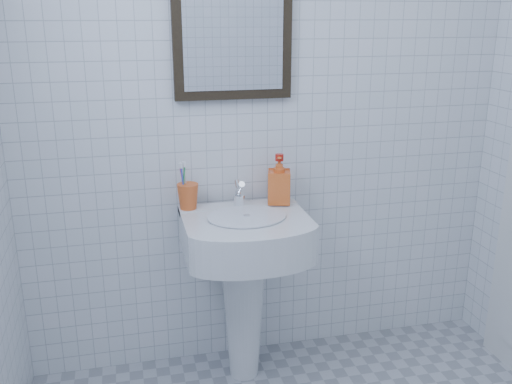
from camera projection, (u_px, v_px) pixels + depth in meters
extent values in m
cube|color=white|center=(268.00, 95.00, 2.48)|extent=(2.20, 0.02, 2.50)
cone|color=white|center=(244.00, 310.00, 2.54)|extent=(0.20, 0.20, 0.65)
cube|color=white|center=(245.00, 234.00, 2.38)|extent=(0.52, 0.37, 0.16)
cube|color=white|center=(238.00, 207.00, 2.50)|extent=(0.52, 0.09, 0.03)
cylinder|color=white|center=(247.00, 216.00, 2.33)|extent=(0.32, 0.32, 0.01)
cylinder|color=silver|center=(239.00, 200.00, 2.46)|extent=(0.05, 0.05, 0.05)
cylinder|color=silver|center=(240.00, 188.00, 2.43)|extent=(0.03, 0.10, 0.08)
cylinder|color=silver|center=(238.00, 190.00, 2.47)|extent=(0.03, 0.05, 0.09)
imported|color=#D44614|center=(279.00, 179.00, 2.48)|extent=(0.12, 0.12, 0.21)
cube|color=black|center=(233.00, 23.00, 2.34)|extent=(0.50, 0.04, 0.62)
cube|color=white|center=(233.00, 23.00, 2.32)|extent=(0.42, 0.00, 0.54)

